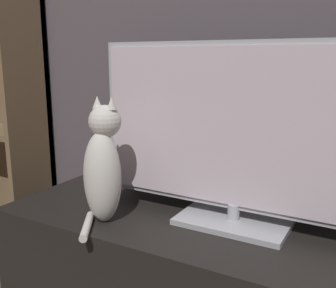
% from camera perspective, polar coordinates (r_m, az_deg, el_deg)
% --- Properties ---
extents(tv_stand, '(1.57, 0.54, 0.40)m').
position_cam_1_polar(tv_stand, '(1.55, 4.49, -18.42)').
color(tv_stand, black).
rests_on(tv_stand, ground_plane).
extents(tv, '(1.08, 0.24, 0.65)m').
position_cam_1_polar(tv, '(1.38, 9.96, 1.15)').
color(tv, '#B7B7BC').
rests_on(tv, tv_stand).
extents(cat, '(0.14, 0.27, 0.46)m').
position_cam_1_polar(cat, '(1.44, -9.38, -3.28)').
color(cat, silver).
rests_on(cat, tv_stand).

